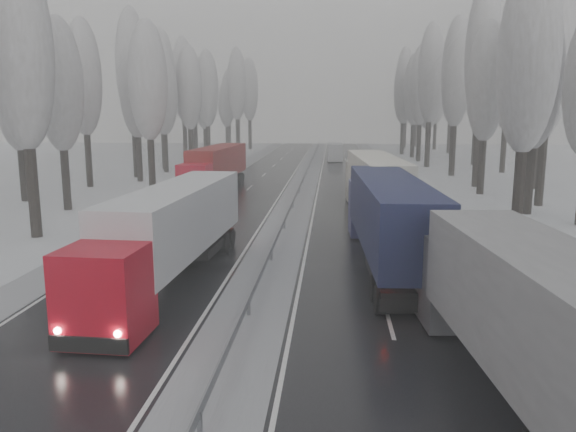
# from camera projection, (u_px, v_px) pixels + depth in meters

# --- Properties ---
(carriageway_right) EXTENTS (7.50, 200.00, 0.03)m
(carriageway_right) POSITION_uv_depth(u_px,v_px,m) (363.00, 224.00, 38.53)
(carriageway_right) COLOR black
(carriageway_right) RESTS_ON ground
(carriageway_left) EXTENTS (7.50, 200.00, 0.03)m
(carriageway_left) POSITION_uv_depth(u_px,v_px,m) (212.00, 222.00, 39.34)
(carriageway_left) COLOR black
(carriageway_left) RESTS_ON ground
(median_slush) EXTENTS (3.00, 200.00, 0.04)m
(median_slush) POSITION_uv_depth(u_px,v_px,m) (287.00, 223.00, 38.94)
(median_slush) COLOR #A3A5AB
(median_slush) RESTS_ON ground
(shoulder_right) EXTENTS (2.40, 200.00, 0.04)m
(shoulder_right) POSITION_uv_depth(u_px,v_px,m) (436.00, 225.00, 38.15)
(shoulder_right) COLOR #A3A5AB
(shoulder_right) RESTS_ON ground
(shoulder_left) EXTENTS (2.40, 200.00, 0.04)m
(shoulder_left) POSITION_uv_depth(u_px,v_px,m) (144.00, 221.00, 39.72)
(shoulder_left) COLOR #A3A5AB
(shoulder_left) RESTS_ON ground
(median_guardrail) EXTENTS (0.12, 200.00, 0.76)m
(median_guardrail) POSITION_uv_depth(u_px,v_px,m) (287.00, 215.00, 38.82)
(median_guardrail) COLOR slate
(median_guardrail) RESTS_ON ground
(tree_18) EXTENTS (3.60, 3.60, 16.58)m
(tree_18) POSITION_uv_depth(u_px,v_px,m) (528.00, 59.00, 32.96)
(tree_18) COLOR black
(tree_18) RESTS_ON ground
(tree_20) EXTENTS (3.60, 3.60, 15.71)m
(tree_20) POSITION_uv_depth(u_px,v_px,m) (538.00, 77.00, 40.77)
(tree_20) COLOR black
(tree_20) RESTS_ON ground
(tree_21) EXTENTS (3.60, 3.60, 18.62)m
(tree_21) POSITION_uv_depth(u_px,v_px,m) (550.00, 55.00, 44.18)
(tree_21) COLOR black
(tree_21) RESTS_ON ground
(tree_22) EXTENTS (3.60, 3.60, 15.86)m
(tree_22) POSITION_uv_depth(u_px,v_px,m) (487.00, 83.00, 51.05)
(tree_22) COLOR black
(tree_22) RESTS_ON ground
(tree_23) EXTENTS (3.60, 3.60, 13.55)m
(tree_23) POSITION_uv_depth(u_px,v_px,m) (541.00, 100.00, 54.75)
(tree_23) COLOR black
(tree_23) RESTS_ON ground
(tree_24) EXTENTS (3.60, 3.60, 20.49)m
(tree_24) POSITION_uv_depth(u_px,v_px,m) (483.00, 55.00, 55.75)
(tree_24) COLOR black
(tree_24) RESTS_ON ground
(tree_25) EXTENTS (3.60, 3.60, 19.44)m
(tree_25) POSITION_uv_depth(u_px,v_px,m) (540.00, 65.00, 59.26)
(tree_25) COLOR black
(tree_25) RESTS_ON ground
(tree_26) EXTENTS (3.60, 3.60, 18.78)m
(tree_26) POSITION_uv_depth(u_px,v_px,m) (457.00, 73.00, 66.02)
(tree_26) COLOR black
(tree_26) RESTS_ON ground
(tree_27) EXTENTS (3.60, 3.60, 17.62)m
(tree_27) POSITION_uv_depth(u_px,v_px,m) (508.00, 81.00, 69.53)
(tree_27) COLOR black
(tree_27) RESTS_ON ground
(tree_28) EXTENTS (3.60, 3.60, 19.62)m
(tree_28) POSITION_uv_depth(u_px,v_px,m) (431.00, 75.00, 76.49)
(tree_28) COLOR black
(tree_28) RESTS_ON ground
(tree_29) EXTENTS (3.60, 3.60, 18.11)m
(tree_29) POSITION_uv_depth(u_px,v_px,m) (478.00, 83.00, 80.02)
(tree_29) COLOR black
(tree_29) RESTS_ON ground
(tree_30) EXTENTS (3.60, 3.60, 17.86)m
(tree_30) POSITION_uv_depth(u_px,v_px,m) (421.00, 86.00, 86.24)
(tree_30) COLOR black
(tree_30) RESTS_ON ground
(tree_31) EXTENTS (3.60, 3.60, 18.58)m
(tree_31) POSITION_uv_depth(u_px,v_px,m) (455.00, 84.00, 89.62)
(tree_31) COLOR black
(tree_31) RESTS_ON ground
(tree_32) EXTENTS (3.60, 3.60, 17.33)m
(tree_32) POSITION_uv_depth(u_px,v_px,m) (414.00, 90.00, 93.65)
(tree_32) COLOR black
(tree_32) RESTS_ON ground
(tree_33) EXTENTS (3.60, 3.60, 14.33)m
(tree_33) POSITION_uv_depth(u_px,v_px,m) (429.00, 102.00, 97.68)
(tree_33) COLOR black
(tree_33) RESTS_ON ground
(tree_34) EXTENTS (3.60, 3.60, 17.63)m
(tree_34) POSITION_uv_depth(u_px,v_px,m) (404.00, 91.00, 100.65)
(tree_34) COLOR black
(tree_34) RESTS_ON ground
(tree_35) EXTENTS (3.60, 3.60, 18.25)m
(tree_35) POSITION_uv_depth(u_px,v_px,m) (452.00, 89.00, 103.79)
(tree_35) COLOR black
(tree_35) RESTS_ON ground
(tree_36) EXTENTS (3.60, 3.60, 20.23)m
(tree_36) POSITION_uv_depth(u_px,v_px,m) (405.00, 84.00, 109.90)
(tree_36) COLOR black
(tree_36) RESTS_ON ground
(tree_37) EXTENTS (3.60, 3.60, 16.37)m
(tree_37) POSITION_uv_depth(u_px,v_px,m) (436.00, 97.00, 113.73)
(tree_37) COLOR black
(tree_37) RESTS_ON ground
(tree_38) EXTENTS (3.60, 3.60, 17.97)m
(tree_38) POSITION_uv_depth(u_px,v_px,m) (406.00, 93.00, 120.38)
(tree_38) COLOR black
(tree_38) RESTS_ON ground
(tree_39) EXTENTS (3.60, 3.60, 16.19)m
(tree_39) POSITION_uv_depth(u_px,v_px,m) (417.00, 99.00, 124.29)
(tree_39) COLOR black
(tree_39) RESTS_ON ground
(tree_58) EXTENTS (3.60, 3.60, 17.21)m
(tree_58) POSITION_uv_depth(u_px,v_px,m) (22.00, 51.00, 32.75)
(tree_58) COLOR black
(tree_58) RESTS_ON ground
(tree_60) EXTENTS (3.60, 3.60, 14.84)m
(tree_60) POSITION_uv_depth(u_px,v_px,m) (59.00, 86.00, 42.67)
(tree_60) COLOR black
(tree_60) RESTS_ON ground
(tree_61) EXTENTS (3.60, 3.60, 13.95)m
(tree_61) POSITION_uv_depth(u_px,v_px,m) (16.00, 95.00, 47.14)
(tree_61) COLOR black
(tree_61) RESTS_ON ground
(tree_62) EXTENTS (3.60, 3.60, 16.04)m
(tree_62) POSITION_uv_depth(u_px,v_px,m) (148.00, 82.00, 51.58)
(tree_62) COLOR black
(tree_62) RESTS_ON ground
(tree_63) EXTENTS (3.60, 3.60, 16.88)m
(tree_63) POSITION_uv_depth(u_px,v_px,m) (83.00, 79.00, 56.01)
(tree_63) COLOR black
(tree_63) RESTS_ON ground
(tree_64) EXTENTS (3.60, 3.60, 15.42)m
(tree_64) POSITION_uv_depth(u_px,v_px,m) (136.00, 90.00, 60.79)
(tree_64) COLOR black
(tree_64) RESTS_ON ground
(tree_65) EXTENTS (3.60, 3.60, 19.48)m
(tree_65) POSITION_uv_depth(u_px,v_px,m) (132.00, 68.00, 64.38)
(tree_65) COLOR black
(tree_65) RESTS_ON ground
(tree_66) EXTENTS (3.60, 3.60, 15.23)m
(tree_66) POSITION_uv_depth(u_px,v_px,m) (163.00, 94.00, 70.25)
(tree_66) COLOR black
(tree_66) RESTS_ON ground
(tree_67) EXTENTS (3.60, 3.60, 17.09)m
(tree_67) POSITION_uv_depth(u_px,v_px,m) (162.00, 86.00, 74.06)
(tree_67) COLOR black
(tree_67) RESTS_ON ground
(tree_68) EXTENTS (3.60, 3.60, 16.65)m
(tree_68) POSITION_uv_depth(u_px,v_px,m) (189.00, 89.00, 76.59)
(tree_68) COLOR black
(tree_68) RESTS_ON ground
(tree_69) EXTENTS (3.60, 3.60, 19.35)m
(tree_69) POSITION_uv_depth(u_px,v_px,m) (163.00, 78.00, 80.57)
(tree_69) COLOR black
(tree_69) RESTS_ON ground
(tree_70) EXTENTS (3.60, 3.60, 17.09)m
(tree_70) POSITION_uv_depth(u_px,v_px,m) (207.00, 89.00, 86.40)
(tree_70) COLOR black
(tree_70) RESTS_ON ground
(tree_71) EXTENTS (3.60, 3.60, 19.61)m
(tree_71) POSITION_uv_depth(u_px,v_px,m) (183.00, 80.00, 90.39)
(tree_71) COLOR black
(tree_71) RESTS_ON ground
(tree_72) EXTENTS (3.60, 3.60, 15.11)m
(tree_72) POSITION_uv_depth(u_px,v_px,m) (204.00, 99.00, 95.99)
(tree_72) COLOR black
(tree_72) RESTS_ON ground
(tree_73) EXTENTS (3.60, 3.60, 17.22)m
(tree_73) POSITION_uv_depth(u_px,v_px,m) (193.00, 92.00, 99.89)
(tree_73) COLOR black
(tree_73) RESTS_ON ground
(tree_74) EXTENTS (3.60, 3.60, 19.68)m
(tree_74) POSITION_uv_depth(u_px,v_px,m) (237.00, 85.00, 105.74)
(tree_74) COLOR black
(tree_74) RESTS_ON ground
(tree_75) EXTENTS (3.60, 3.60, 18.60)m
(tree_75) POSITION_uv_depth(u_px,v_px,m) (194.00, 89.00, 110.49)
(tree_75) COLOR black
(tree_75) RESTS_ON ground
(tree_76) EXTENTS (3.60, 3.60, 18.55)m
(tree_76) POSITION_uv_depth(u_px,v_px,m) (249.00, 90.00, 115.00)
(tree_76) COLOR black
(tree_76) RESTS_ON ground
(tree_77) EXTENTS (3.60, 3.60, 14.32)m
(tree_77) POSITION_uv_depth(u_px,v_px,m) (226.00, 104.00, 119.84)
(tree_77) COLOR black
(tree_77) RESTS_ON ground
(tree_78) EXTENTS (3.60, 3.60, 19.55)m
(tree_78) POSITION_uv_depth(u_px,v_px,m) (238.00, 89.00, 121.61)
(tree_78) COLOR black
(tree_78) RESTS_ON ground
(tree_79) EXTENTS (3.60, 3.60, 17.07)m
(tree_79) POSITION_uv_depth(u_px,v_px,m) (229.00, 97.00, 126.03)
(tree_79) COLOR black
(tree_79) RESTS_ON ground
(truck_grey_tarp) EXTENTS (4.09, 17.26, 4.39)m
(truck_grey_tarp) POSITION_uv_depth(u_px,v_px,m) (546.00, 328.00, 13.31)
(truck_grey_tarp) COLOR #434348
(truck_grey_tarp) RESTS_ON ground
(truck_blue_box) EXTENTS (3.43, 17.50, 4.47)m
(truck_blue_box) POSITION_uv_depth(u_px,v_px,m) (387.00, 215.00, 27.81)
(truck_blue_box) COLOR navy
(truck_blue_box) RESTS_ON ground
(truck_cream_box) EXTENTS (3.88, 17.70, 4.51)m
(truck_cream_box) POSITION_uv_depth(u_px,v_px,m) (374.00, 181.00, 41.15)
(truck_cream_box) COLOR #AEAC9A
(truck_cream_box) RESTS_ON ground
(box_truck_distant) EXTENTS (2.43, 7.49, 2.78)m
(box_truck_distant) POSITION_uv_depth(u_px,v_px,m) (335.00, 152.00, 88.10)
(box_truck_distant) COLOR #A7A9AE
(box_truck_distant) RESTS_ON ground
(truck_red_white) EXTENTS (3.41, 16.70, 4.26)m
(truck_red_white) POSITION_uv_depth(u_px,v_px,m) (171.00, 229.00, 24.98)
(truck_red_white) COLOR #AE091A
(truck_red_white) RESTS_ON ground
(truck_red_red) EXTENTS (3.55, 16.72, 4.26)m
(truck_red_red) POSITION_uv_depth(u_px,v_px,m) (216.00, 166.00, 54.32)
(truck_red_red) COLOR red
(truck_red_red) RESTS_ON ground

